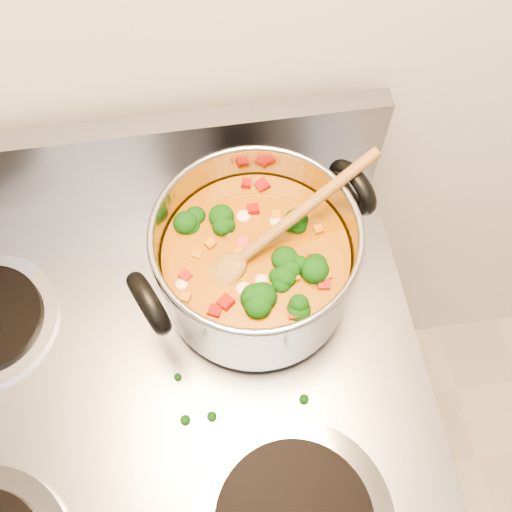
% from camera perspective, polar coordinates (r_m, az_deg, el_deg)
% --- Properties ---
extents(electric_range, '(0.73, 0.66, 1.08)m').
position_cam_1_polar(electric_range, '(1.16, -8.00, -19.86)').
color(electric_range, gray).
rests_on(electric_range, ground).
extents(stockpot, '(0.30, 0.24, 0.15)m').
position_cam_1_polar(stockpot, '(0.68, 0.05, -0.50)').
color(stockpot, '#A8A9B0').
rests_on(stockpot, electric_range).
extents(wooden_spoon, '(0.23, 0.13, 0.10)m').
position_cam_1_polar(wooden_spoon, '(0.65, 0.69, 1.44)').
color(wooden_spoon, brown).
rests_on(wooden_spoon, stockpot).
extents(cooktop_crumbs, '(0.32, 0.31, 0.01)m').
position_cam_1_polar(cooktop_crumbs, '(0.78, -2.25, 1.87)').
color(cooktop_crumbs, black).
rests_on(cooktop_crumbs, electric_range).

